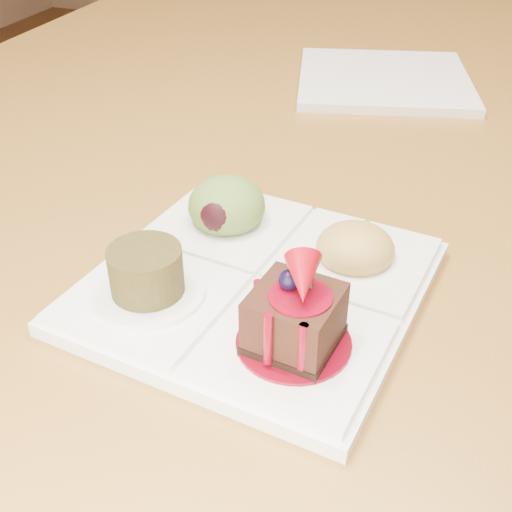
% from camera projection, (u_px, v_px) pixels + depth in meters
% --- Properties ---
extents(ground, '(6.00, 6.00, 0.00)m').
position_uv_depth(ground, '(265.00, 466.00, 1.26)').
color(ground, '#503117').
extents(dining_table, '(1.00, 1.80, 0.75)m').
position_uv_depth(dining_table, '(269.00, 149.00, 0.88)').
color(dining_table, olive).
rests_on(dining_table, ground).
extents(sampler_plate, '(0.27, 0.27, 0.10)m').
position_uv_depth(sampler_plate, '(256.00, 270.00, 0.50)').
color(sampler_plate, white).
rests_on(sampler_plate, dining_table).
extents(second_plate, '(0.28, 0.28, 0.01)m').
position_uv_depth(second_plate, '(384.00, 80.00, 0.89)').
color(second_plate, white).
rests_on(second_plate, dining_table).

